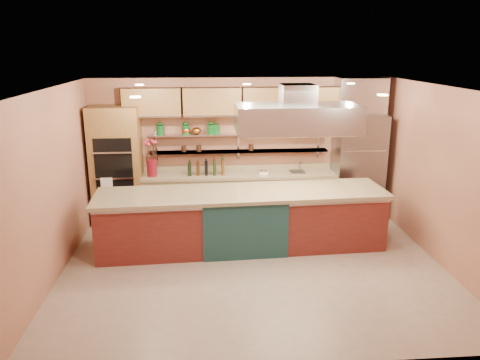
{
  "coord_description": "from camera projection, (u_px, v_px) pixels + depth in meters",
  "views": [
    {
      "loc": [
        -0.76,
        -6.83,
        3.37
      ],
      "look_at": [
        -0.13,
        1.0,
        1.14
      ],
      "focal_mm": 35.0,
      "sensor_mm": 36.0,
      "label": 1
    }
  ],
  "objects": [
    {
      "name": "ceiling",
      "position": [
        255.0,
        88.0,
        6.76
      ],
      "size": [
        6.0,
        5.0,
        0.02
      ],
      "primitive_type": "cube",
      "color": "black",
      "rests_on": "wall_back"
    },
    {
      "name": "back_counter",
      "position": [
        239.0,
        196.0,
        9.5
      ],
      "size": [
        3.84,
        0.64,
        0.93
      ],
      "primitive_type": "cube",
      "color": "tan",
      "rests_on": "floor"
    },
    {
      "name": "wall_shelf_upper",
      "position": [
        239.0,
        134.0,
        9.33
      ],
      "size": [
        3.6,
        0.26,
        0.03
      ],
      "primitive_type": "cube",
      "color": "#BABBC1",
      "rests_on": "wall_back"
    },
    {
      "name": "green_canister",
      "position": [
        216.0,
        129.0,
        9.26
      ],
      "size": [
        0.16,
        0.16,
        0.19
      ],
      "primitive_type": "cylinder",
      "rotation": [
        0.0,
        0.0,
        -0.01
      ],
      "color": "#104E1A",
      "rests_on": "wall_shelf_upper"
    },
    {
      "name": "wall_left",
      "position": [
        52.0,
        186.0,
        6.91
      ],
      "size": [
        0.04,
        5.0,
        2.8
      ],
      "primitive_type": "cube",
      "color": "#A96C50",
      "rests_on": "floor"
    },
    {
      "name": "refrigerator",
      "position": [
        358.0,
        166.0,
        9.47
      ],
      "size": [
        0.95,
        0.72,
        2.1
      ],
      "primitive_type": "cube",
      "color": "gray",
      "rests_on": "floor"
    },
    {
      "name": "floor",
      "position": [
        253.0,
        265.0,
        7.53
      ],
      "size": [
        6.0,
        5.0,
        0.02
      ],
      "primitive_type": "cube",
      "color": "tan",
      "rests_on": "ground"
    },
    {
      "name": "flower_vase",
      "position": [
        152.0,
        168.0,
        9.15
      ],
      "size": [
        0.24,
        0.24,
        0.34
      ],
      "primitive_type": "cylinder",
      "rotation": [
        0.0,
        0.0,
        0.34
      ],
      "color": "maroon",
      "rests_on": "back_counter"
    },
    {
      "name": "wall_shelf_lower",
      "position": [
        239.0,
        151.0,
        9.42
      ],
      "size": [
        3.6,
        0.26,
        0.03
      ],
      "primitive_type": "cube",
      "color": "#BABBC1",
      "rests_on": "wall_back"
    },
    {
      "name": "ceiling_downlights",
      "position": [
        253.0,
        89.0,
        6.96
      ],
      "size": [
        4.0,
        2.8,
        0.02
      ],
      "primitive_type": "cube",
      "color": "#FFE5A5",
      "rests_on": "ceiling"
    },
    {
      "name": "kitchen_scale",
      "position": [
        263.0,
        171.0,
        9.35
      ],
      "size": [
        0.18,
        0.14,
        0.09
      ],
      "primitive_type": "cube",
      "rotation": [
        0.0,
        0.0,
        -0.08
      ],
      "color": "white",
      "rests_on": "back_counter"
    },
    {
      "name": "range_hood",
      "position": [
        297.0,
        118.0,
        7.66
      ],
      "size": [
        2.0,
        1.0,
        0.45
      ],
      "primitive_type": "cube",
      "color": "#BABBC1",
      "rests_on": "ceiling"
    },
    {
      "name": "wall_front",
      "position": [
        280.0,
        249.0,
        4.74
      ],
      "size": [
        6.0,
        0.04,
        2.8
      ],
      "primitive_type": "cube",
      "color": "#A96C50",
      "rests_on": "floor"
    },
    {
      "name": "upper_cabinets",
      "position": [
        241.0,
        102.0,
        9.11
      ],
      "size": [
        4.6,
        0.36,
        0.55
      ],
      "primitive_type": "cube",
      "color": "olive",
      "rests_on": "wall_back"
    },
    {
      "name": "bar_faucet",
      "position": [
        300.0,
        167.0,
        9.49
      ],
      "size": [
        0.03,
        0.03,
        0.21
      ],
      "primitive_type": "cylinder",
      "rotation": [
        0.0,
        0.0,
        -0.06
      ],
      "color": "silver",
      "rests_on": "back_counter"
    },
    {
      "name": "wall_back",
      "position": [
        241.0,
        148.0,
        9.54
      ],
      "size": [
        6.0,
        0.04,
        2.8
      ],
      "primitive_type": "cube",
      "color": "#A96C50",
      "rests_on": "floor"
    },
    {
      "name": "copper_kettle",
      "position": [
        197.0,
        131.0,
        9.24
      ],
      "size": [
        0.22,
        0.22,
        0.14
      ],
      "primitive_type": "ellipsoid",
      "rotation": [
        0.0,
        0.0,
        0.35
      ],
      "color": "#C86F2E",
      "rests_on": "wall_shelf_upper"
    },
    {
      "name": "oil_bottle_cluster",
      "position": [
        206.0,
        169.0,
        9.24
      ],
      "size": [
        0.81,
        0.38,
        0.25
      ],
      "primitive_type": "cube",
      "rotation": [
        0.0,
        0.0,
        -0.21
      ],
      "color": "black",
      "rests_on": "back_counter"
    },
    {
      "name": "oven_stack",
      "position": [
        117.0,
        165.0,
        9.11
      ],
      "size": [
        0.95,
        0.64,
        2.3
      ],
      "primitive_type": "cube",
      "color": "olive",
      "rests_on": "floor"
    },
    {
      "name": "island",
      "position": [
        242.0,
        219.0,
        8.07
      ],
      "size": [
        4.88,
        1.28,
        1.01
      ],
      "primitive_type": "cube",
      "rotation": [
        0.0,
        0.0,
        0.05
      ],
      "color": "maroon",
      "rests_on": "floor"
    },
    {
      "name": "wall_right",
      "position": [
        443.0,
        177.0,
        7.37
      ],
      "size": [
        0.04,
        5.0,
        2.8
      ],
      "primitive_type": "cube",
      "color": "#A96C50",
      "rests_on": "floor"
    }
  ]
}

